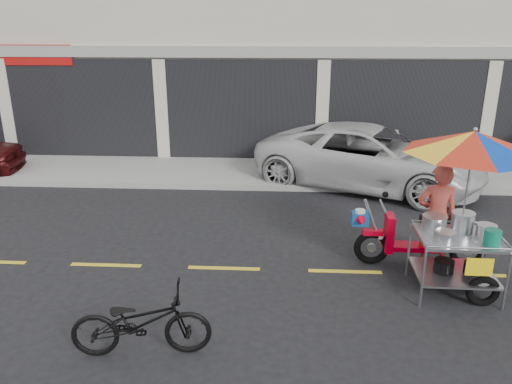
{
  "coord_description": "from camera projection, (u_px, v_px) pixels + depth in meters",
  "views": [
    {
      "loc": [
        -1.04,
        -7.38,
        3.92
      ],
      "look_at": [
        -1.5,
        0.6,
        1.15
      ],
      "focal_mm": 35.0,
      "sensor_mm": 36.0,
      "label": 1
    }
  ],
  "objects": [
    {
      "name": "ground",
      "position": [
        345.0,
        272.0,
        8.19
      ],
      "size": [
        90.0,
        90.0,
        0.0
      ],
      "primitive_type": "plane",
      "color": "black"
    },
    {
      "name": "sidewalk",
      "position": [
        322.0,
        171.0,
        13.35
      ],
      "size": [
        45.0,
        3.0,
        0.15
      ],
      "primitive_type": "cube",
      "color": "gray",
      "rests_on": "ground"
    },
    {
      "name": "shophouse_block",
      "position": [
        402.0,
        10.0,
        16.64
      ],
      "size": [
        36.0,
        8.11,
        10.4
      ],
      "color": "beige",
      "rests_on": "ground"
    },
    {
      "name": "centerline",
      "position": [
        345.0,
        271.0,
        8.19
      ],
      "size": [
        42.0,
        0.1,
        0.01
      ],
      "primitive_type": "cube",
      "color": "gold",
      "rests_on": "ground"
    },
    {
      "name": "white_pickup",
      "position": [
        369.0,
        157.0,
        12.16
      ],
      "size": [
        5.95,
        4.42,
        1.5
      ],
      "primitive_type": "imported",
      "rotation": [
        0.0,
        0.0,
        1.17
      ],
      "color": "silver",
      "rests_on": "ground"
    },
    {
      "name": "near_bicycle",
      "position": [
        141.0,
        322.0,
        6.05
      ],
      "size": [
        1.76,
        0.79,
        0.89
      ],
      "primitive_type": "imported",
      "rotation": [
        0.0,
        0.0,
        1.69
      ],
      "color": "black",
      "rests_on": "ground"
    },
    {
      "name": "food_vendor_rig",
      "position": [
        455.0,
        185.0,
        7.41
      ],
      "size": [
        2.49,
        2.03,
        2.52
      ],
      "rotation": [
        0.0,
        0.0,
        -0.02
      ],
      "color": "black",
      "rests_on": "ground"
    }
  ]
}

